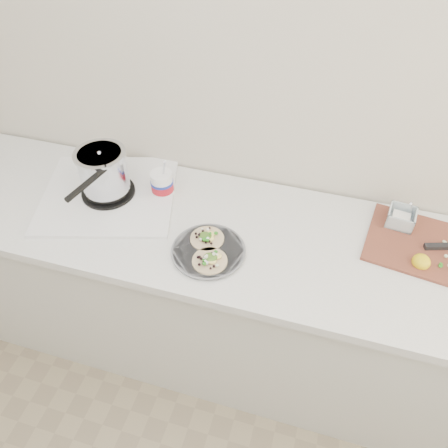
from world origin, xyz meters
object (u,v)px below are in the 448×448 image
(taco_plate, at_px, (208,249))
(stove, at_px, (106,180))
(cutboard, at_px, (431,243))
(tub, at_px, (162,182))

(taco_plate, bearing_deg, stove, 159.45)
(taco_plate, relative_size, cutboard, 0.54)
(stove, bearing_deg, cutboard, -12.41)
(stove, distance_m, cutboard, 1.27)
(tub, height_order, cutboard, tub)
(tub, bearing_deg, taco_plate, -42.64)
(taco_plate, xyz_separation_m, tub, (-0.28, 0.26, 0.05))
(stove, height_order, tub, stove)
(stove, bearing_deg, taco_plate, -36.23)
(tub, bearing_deg, cutboard, 0.10)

